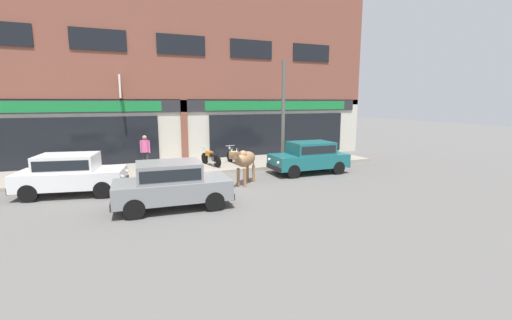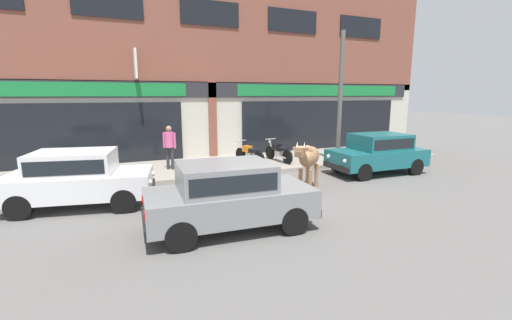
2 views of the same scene
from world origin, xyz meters
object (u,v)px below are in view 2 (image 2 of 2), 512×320
motorcycle_1 (278,152)px  utility_pole (340,98)px  car_1 (228,193)px  car_2 (378,152)px  motorcycle_0 (249,154)px  pedestrian (169,143)px  cow (308,158)px  car_0 (78,176)px

motorcycle_1 → utility_pole: utility_pole is taller
car_1 → motorcycle_1: bearing=54.3°
car_2 → motorcycle_0: 4.85m
car_1 → pedestrian: size_ratio=2.30×
cow → pedestrian: size_ratio=1.06×
car_0 → pedestrian: 4.10m
pedestrian → cow: bearing=-48.9°
car_1 → motorcycle_0: (2.83, 5.75, -0.28)m
car_0 → utility_pole: size_ratio=0.74×
motorcycle_1 → utility_pole: (2.12, -1.12, 2.17)m
cow → car_1: 3.77m
motorcycle_0 → cow: bearing=-84.3°
car_0 → motorcycle_1: car_0 is taller
motorcycle_0 → utility_pole: (3.40, -1.15, 2.17)m
motorcycle_1 → pedestrian: size_ratio=1.13×
pedestrian → car_1: bearing=-87.7°
utility_pole → cow: bearing=-139.1°
cow → motorcycle_0: bearing=95.7°
pedestrian → car_0: bearing=-133.4°
car_1 → car_2: 7.33m
cow → utility_pole: size_ratio=0.33×
cow → motorcycle_0: (-0.38, 3.77, -0.47)m
car_0 → motorcycle_0: car_0 is taller
car_2 → pedestrian: (-6.98, 3.02, 0.32)m
pedestrian → utility_pole: 6.78m
car_0 → pedestrian: bearing=46.6°
car_2 → motorcycle_0: car_2 is taller
car_2 → utility_pole: utility_pole is taller
car_0 → car_1: (3.05, -2.95, 0.00)m
car_2 → motorcycle_1: size_ratio=2.02×
motorcycle_1 → car_0: bearing=-158.8°
cow → utility_pole: bearing=40.9°
cow → car_1: (-3.20, -1.98, -0.19)m
pedestrian → motorcycle_1: bearing=-2.7°
car_1 → motorcycle_0: bearing=63.8°
car_2 → motorcycle_0: bearing=143.9°
car_2 → motorcycle_1: (-2.63, 2.82, -0.28)m
cow → car_1: size_ratio=0.46×
cow → car_2: cow is taller
utility_pole → pedestrian: bearing=168.4°
car_2 → pedestrian: 7.61m
cow → pedestrian: pedestrian is taller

